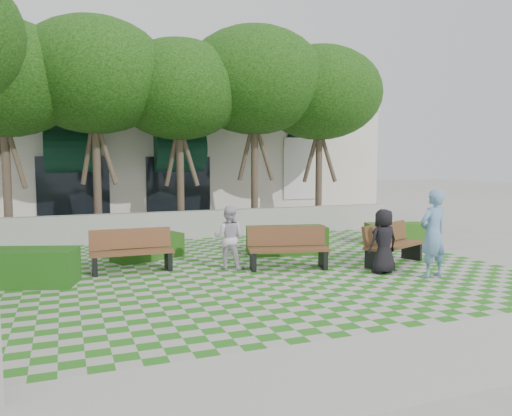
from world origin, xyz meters
name	(u,v)px	position (x,y,z in m)	size (l,w,h in m)	color
ground	(259,280)	(0.00, 0.00, 0.00)	(90.00, 90.00, 0.00)	gray
lawn	(244,270)	(0.00, 1.00, 0.01)	(12.00, 12.00, 0.00)	#2B721E
sidewalk_south	(396,362)	(0.00, -4.70, 0.01)	(16.00, 2.00, 0.01)	#9E9B93
retaining_wall	(190,225)	(0.00, 6.20, 0.45)	(15.00, 0.36, 0.90)	#9E9B93
bench_east	(392,245)	(3.66, 0.37, 0.48)	(2.00, 1.32, 1.00)	#51341C
bench_mid	(288,248)	(1.05, 0.83, 0.48)	(1.99, 1.06, 0.99)	#54321D
bench_west	(132,251)	(-2.44, 1.82, 0.47)	(1.86, 0.63, 0.98)	brown
hedge_east	(395,233)	(5.69, 2.95, 0.31)	(1.77, 0.71, 0.62)	#245215
hedge_midright	(287,240)	(1.81, 2.54, 0.37)	(2.14, 0.86, 0.75)	#204813
hedge_midleft	(148,247)	(-1.87, 3.16, 0.32)	(1.81, 0.72, 0.63)	#1E4813
hedge_west	(21,267)	(-4.71, 1.31, 0.38)	(2.15, 0.86, 0.75)	#1A4A13
person_blue	(433,234)	(3.62, -1.13, 0.97)	(0.71, 0.46, 1.93)	#698FC0
person_dark	(383,241)	(2.84, -0.42, 0.73)	(0.72, 0.47, 1.47)	black
person_white	(229,238)	(-0.28, 1.27, 0.75)	(0.73, 0.57, 1.49)	silver
tree_row	(130,73)	(-1.86, 5.95, 5.18)	(17.70, 13.40, 7.41)	#47382B
building	(170,161)	(0.93, 14.08, 2.52)	(18.00, 8.92, 5.15)	beige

